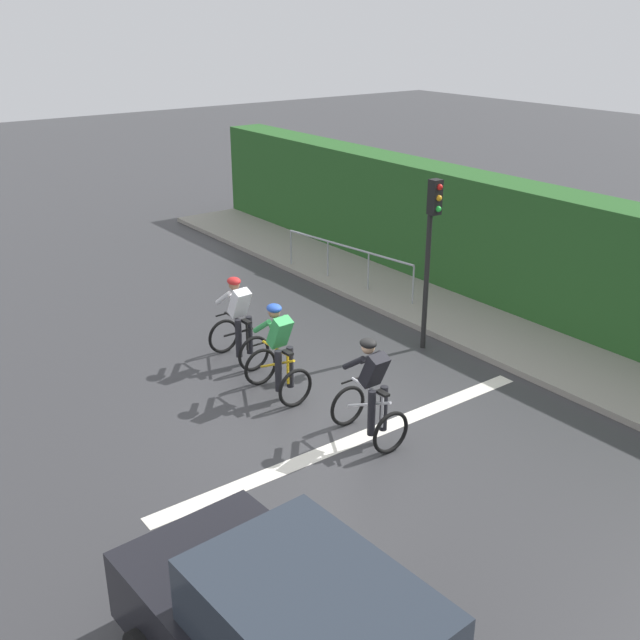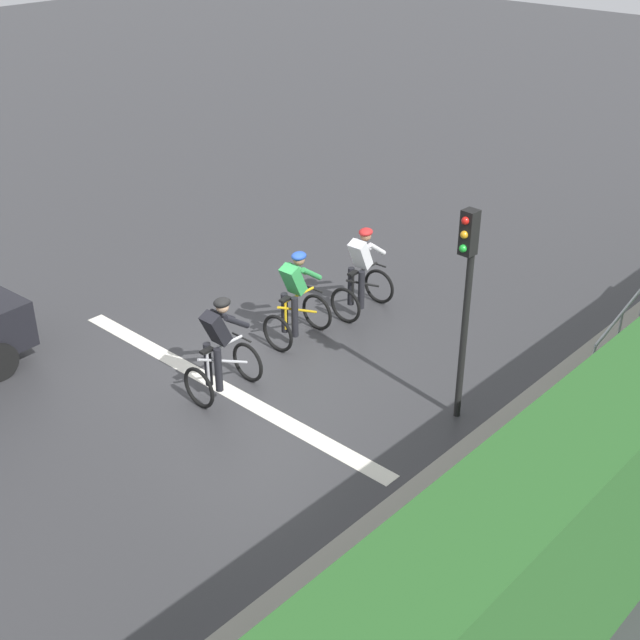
# 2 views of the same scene
# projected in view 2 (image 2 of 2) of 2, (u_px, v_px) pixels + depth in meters

# --- Properties ---
(ground_plane) EXTENTS (80.00, 80.00, 0.00)m
(ground_plane) POSITION_uv_depth(u_px,v_px,m) (252.00, 370.00, 14.09)
(ground_plane) COLOR #333335
(sidewalk_kerb) EXTENTS (2.80, 21.66, 0.12)m
(sidewalk_kerb) POSITION_uv_depth(u_px,v_px,m) (597.00, 439.00, 12.31)
(sidewalk_kerb) COLOR gray
(sidewalk_kerb) RESTS_ON ground
(road_marking_stop_line) EXTENTS (7.00, 0.30, 0.01)m
(road_marking_stop_line) POSITION_uv_depth(u_px,v_px,m) (221.00, 387.00, 13.65)
(road_marking_stop_line) COLOR silver
(road_marking_stop_line) RESTS_ON ground
(cyclist_lead) EXTENTS (0.73, 1.11, 1.66)m
(cyclist_lead) POSITION_uv_depth(u_px,v_px,m) (362.00, 274.00, 15.52)
(cyclist_lead) COLOR black
(cyclist_lead) RESTS_ON ground
(cyclist_second) EXTENTS (0.71, 1.10, 1.66)m
(cyclist_second) POSITION_uv_depth(u_px,v_px,m) (296.00, 300.00, 14.60)
(cyclist_second) COLOR black
(cyclist_second) RESTS_ON ground
(cyclist_mid) EXTENTS (0.68, 1.08, 1.66)m
(cyclist_mid) POSITION_uv_depth(u_px,v_px,m) (220.00, 350.00, 13.10)
(cyclist_mid) COLOR black
(cyclist_mid) RESTS_ON ground
(traffic_light_near_crossing) EXTENTS (0.21, 0.31, 3.34)m
(traffic_light_near_crossing) POSITION_uv_depth(u_px,v_px,m) (466.00, 285.00, 11.87)
(traffic_light_near_crossing) COLOR black
(traffic_light_near_crossing) RESTS_ON ground
(pedestrian_railing_kerbside) EXTENTS (0.60, 3.98, 1.03)m
(pedestrian_railing_kerbside) POSITION_uv_depth(u_px,v_px,m) (633.00, 307.00, 14.35)
(pedestrian_railing_kerbside) COLOR #999EA3
(pedestrian_railing_kerbside) RESTS_ON ground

